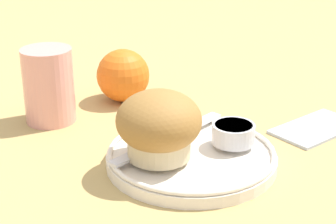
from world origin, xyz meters
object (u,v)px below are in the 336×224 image
(orange_fruit, at_px, (123,75))
(juice_glass, at_px, (49,85))
(muffin, at_px, (159,125))
(butter_knife, at_px, (169,137))

(orange_fruit, bearing_deg, juice_glass, 179.99)
(muffin, relative_size, orange_fruit, 1.22)
(orange_fruit, xyz_separation_m, juice_glass, (-0.12, 0.00, 0.01))
(orange_fruit, relative_size, juice_glass, 0.77)
(orange_fruit, bearing_deg, muffin, -114.54)
(orange_fruit, height_order, juice_glass, juice_glass)
(orange_fruit, bearing_deg, butter_knife, -107.78)
(muffin, xyz_separation_m, juice_glass, (-0.03, 0.21, -0.01))
(butter_knife, distance_m, orange_fruit, 0.19)
(muffin, relative_size, juice_glass, 0.94)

